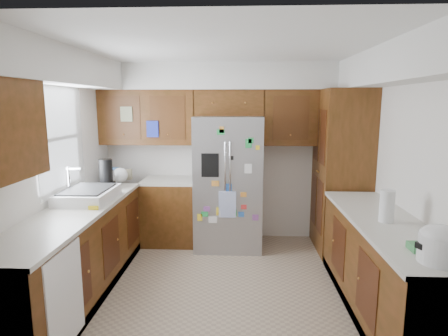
{
  "coord_description": "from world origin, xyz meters",
  "views": [
    {
      "loc": [
        0.17,
        -3.8,
        1.97
      ],
      "look_at": [
        -0.02,
        0.35,
        1.25
      ],
      "focal_mm": 30.0,
      "sensor_mm": 36.0,
      "label": 1
    }
  ],
  "objects_px": {
    "pantry": "(341,172)",
    "fridge": "(229,183)",
    "paper_towel": "(387,206)",
    "rice_cooker": "(441,244)"
  },
  "relations": [
    {
      "from": "rice_cooker",
      "to": "paper_towel",
      "type": "bearing_deg",
      "value": 91.75
    },
    {
      "from": "pantry",
      "to": "paper_towel",
      "type": "bearing_deg",
      "value": -90.94
    },
    {
      "from": "pantry",
      "to": "paper_towel",
      "type": "relative_size",
      "value": 7.47
    },
    {
      "from": "fridge",
      "to": "rice_cooker",
      "type": "bearing_deg",
      "value": -59.87
    },
    {
      "from": "paper_towel",
      "to": "pantry",
      "type": "bearing_deg",
      "value": 89.06
    },
    {
      "from": "rice_cooker",
      "to": "paper_towel",
      "type": "height_order",
      "value": "paper_towel"
    },
    {
      "from": "pantry",
      "to": "fridge",
      "type": "bearing_deg",
      "value": 177.94
    },
    {
      "from": "fridge",
      "to": "rice_cooker",
      "type": "relative_size",
      "value": 6.06
    },
    {
      "from": "fridge",
      "to": "paper_towel",
      "type": "height_order",
      "value": "fridge"
    },
    {
      "from": "rice_cooker",
      "to": "fridge",
      "type": "bearing_deg",
      "value": 120.13
    }
  ]
}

